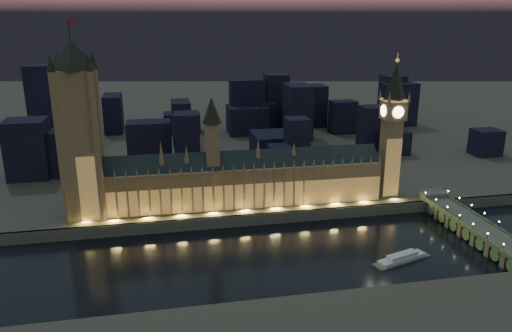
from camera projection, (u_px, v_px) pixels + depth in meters
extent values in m
plane|color=black|center=(265.00, 252.00, 304.30)|extent=(2000.00, 2000.00, 0.00)
cube|color=#45493F|center=(196.00, 102.00, 790.59)|extent=(2000.00, 960.00, 8.00)
cube|color=#4D4D4C|center=(253.00, 220.00, 341.55)|extent=(2000.00, 2.50, 8.00)
cube|color=olive|center=(242.00, 185.00, 355.18)|extent=(200.26, 22.83, 28.00)
cube|color=#BF8E47|center=(244.00, 197.00, 347.04)|extent=(200.00, 0.50, 18.00)
cube|color=black|center=(241.00, 163.00, 350.17)|extent=(200.21, 19.10, 16.26)
cube|color=olive|center=(213.00, 146.00, 342.63)|extent=(9.00, 9.00, 32.00)
cone|color=black|center=(212.00, 110.00, 335.27)|extent=(13.00, 13.00, 18.00)
cube|color=olive|center=(94.00, 200.00, 326.66)|extent=(1.20, 1.20, 28.00)
cone|color=olive|center=(92.00, 176.00, 322.22)|extent=(2.00, 2.00, 6.00)
cube|color=olive|center=(105.00, 200.00, 327.99)|extent=(1.20, 1.20, 28.00)
cone|color=olive|center=(103.00, 175.00, 323.54)|extent=(2.00, 2.00, 6.00)
cube|color=olive|center=(116.00, 199.00, 329.31)|extent=(1.20, 1.20, 28.00)
cone|color=olive|center=(114.00, 174.00, 324.87)|extent=(2.00, 2.00, 6.00)
cube|color=olive|center=(128.00, 198.00, 330.64)|extent=(1.20, 1.20, 28.00)
cone|color=olive|center=(126.00, 174.00, 326.20)|extent=(2.00, 2.00, 6.00)
cube|color=olive|center=(139.00, 197.00, 331.97)|extent=(1.20, 1.20, 28.00)
cone|color=olive|center=(137.00, 173.00, 327.53)|extent=(2.00, 2.00, 6.00)
cube|color=olive|center=(150.00, 197.00, 333.29)|extent=(1.20, 1.20, 28.00)
cone|color=olive|center=(148.00, 172.00, 328.85)|extent=(2.00, 2.00, 6.00)
cube|color=olive|center=(160.00, 196.00, 334.62)|extent=(1.20, 1.20, 28.00)
cone|color=olive|center=(159.00, 172.00, 330.18)|extent=(2.00, 2.00, 6.00)
cube|color=olive|center=(171.00, 195.00, 335.95)|extent=(1.20, 1.20, 28.00)
cone|color=olive|center=(170.00, 171.00, 331.51)|extent=(2.00, 2.00, 6.00)
cube|color=olive|center=(182.00, 194.00, 337.28)|extent=(1.20, 1.20, 28.00)
cone|color=olive|center=(181.00, 170.00, 332.83)|extent=(2.00, 2.00, 6.00)
cube|color=olive|center=(192.00, 194.00, 338.60)|extent=(1.20, 1.20, 28.00)
cone|color=olive|center=(191.00, 170.00, 334.16)|extent=(2.00, 2.00, 6.00)
cube|color=olive|center=(203.00, 193.00, 339.93)|extent=(1.20, 1.20, 28.00)
cone|color=olive|center=(202.00, 169.00, 335.49)|extent=(2.00, 2.00, 6.00)
cube|color=olive|center=(213.00, 192.00, 341.26)|extent=(1.20, 1.20, 28.00)
cone|color=olive|center=(213.00, 168.00, 336.82)|extent=(2.00, 2.00, 6.00)
cube|color=olive|center=(224.00, 192.00, 342.59)|extent=(1.20, 1.20, 28.00)
cone|color=olive|center=(223.00, 168.00, 338.14)|extent=(2.00, 2.00, 6.00)
cube|color=olive|center=(234.00, 191.00, 343.91)|extent=(1.20, 1.20, 28.00)
cone|color=olive|center=(233.00, 167.00, 339.47)|extent=(2.00, 2.00, 6.00)
cube|color=olive|center=(244.00, 190.00, 345.24)|extent=(1.20, 1.20, 28.00)
cone|color=olive|center=(244.00, 167.00, 340.80)|extent=(2.00, 2.00, 6.00)
cube|color=olive|center=(254.00, 190.00, 346.57)|extent=(1.20, 1.20, 28.00)
cone|color=olive|center=(254.00, 166.00, 342.13)|extent=(2.00, 2.00, 6.00)
cube|color=olive|center=(264.00, 189.00, 347.90)|extent=(1.20, 1.20, 28.00)
cone|color=olive|center=(264.00, 165.00, 343.45)|extent=(2.00, 2.00, 6.00)
cube|color=olive|center=(274.00, 188.00, 349.22)|extent=(1.20, 1.20, 28.00)
cone|color=olive|center=(274.00, 165.00, 344.78)|extent=(2.00, 2.00, 6.00)
cube|color=olive|center=(284.00, 188.00, 350.55)|extent=(1.20, 1.20, 28.00)
cone|color=olive|center=(284.00, 164.00, 346.11)|extent=(2.00, 2.00, 6.00)
cube|color=olive|center=(294.00, 187.00, 351.88)|extent=(1.20, 1.20, 28.00)
cone|color=olive|center=(294.00, 164.00, 347.44)|extent=(2.00, 2.00, 6.00)
cube|color=olive|center=(304.00, 186.00, 353.21)|extent=(1.20, 1.20, 28.00)
cone|color=olive|center=(304.00, 163.00, 348.76)|extent=(2.00, 2.00, 6.00)
cube|color=olive|center=(313.00, 186.00, 354.53)|extent=(1.20, 1.20, 28.00)
cone|color=olive|center=(314.00, 163.00, 350.09)|extent=(2.00, 2.00, 6.00)
cube|color=olive|center=(323.00, 185.00, 355.86)|extent=(1.20, 1.20, 28.00)
cone|color=olive|center=(324.00, 162.00, 351.42)|extent=(2.00, 2.00, 6.00)
cube|color=olive|center=(332.00, 184.00, 357.19)|extent=(1.20, 1.20, 28.00)
cone|color=olive|center=(333.00, 161.00, 352.75)|extent=(2.00, 2.00, 6.00)
cube|color=olive|center=(342.00, 184.00, 358.52)|extent=(1.20, 1.20, 28.00)
cone|color=olive|center=(343.00, 161.00, 354.07)|extent=(2.00, 2.00, 6.00)
cube|color=olive|center=(351.00, 183.00, 359.84)|extent=(1.20, 1.20, 28.00)
cone|color=olive|center=(352.00, 160.00, 355.40)|extent=(2.00, 2.00, 6.00)
cube|color=olive|center=(361.00, 182.00, 361.17)|extent=(1.20, 1.20, 28.00)
cone|color=olive|center=(362.00, 160.00, 356.73)|extent=(2.00, 2.00, 6.00)
cube|color=olive|center=(370.00, 182.00, 362.50)|extent=(1.20, 1.20, 28.00)
cone|color=olive|center=(371.00, 159.00, 358.06)|extent=(2.00, 2.00, 6.00)
cube|color=olive|center=(379.00, 181.00, 363.82)|extent=(1.20, 1.20, 28.00)
cone|color=olive|center=(380.00, 159.00, 359.38)|extent=(2.00, 2.00, 6.00)
cone|color=olive|center=(161.00, 153.00, 337.01)|extent=(4.40, 4.40, 18.00)
cone|color=olive|center=(187.00, 154.00, 340.76)|extent=(4.40, 4.40, 14.00)
cone|color=olive|center=(258.00, 149.00, 349.75)|extent=(4.40, 4.40, 16.00)
cone|color=olive|center=(294.00, 150.00, 355.17)|extent=(4.40, 4.40, 12.00)
cube|color=olive|center=(81.00, 145.00, 325.22)|extent=(24.65, 24.65, 97.87)
cube|color=#BF8E47|center=(83.00, 190.00, 322.65)|extent=(22.00, 0.50, 44.00)
cone|color=black|center=(72.00, 55.00, 308.16)|extent=(31.68, 31.68, 18.00)
cylinder|color=black|center=(69.00, 30.00, 303.75)|extent=(0.50, 0.50, 12.00)
cube|color=red|center=(72.00, 22.00, 302.83)|extent=(4.00, 0.15, 2.50)
cylinder|color=olive|center=(61.00, 151.00, 312.86)|extent=(4.40, 4.40, 97.87)
cone|color=black|center=(50.00, 63.00, 296.98)|extent=(5.20, 5.20, 10.00)
cylinder|color=olive|center=(66.00, 142.00, 333.48)|extent=(4.40, 4.40, 97.87)
cone|color=black|center=(57.00, 60.00, 317.61)|extent=(5.20, 5.20, 10.00)
cylinder|color=olive|center=(97.00, 149.00, 316.95)|extent=(4.40, 4.40, 97.87)
cone|color=black|center=(89.00, 63.00, 301.07)|extent=(5.20, 5.20, 10.00)
cylinder|color=olive|center=(100.00, 140.00, 337.57)|extent=(4.40, 4.40, 97.87)
cone|color=black|center=(93.00, 59.00, 321.69)|extent=(5.20, 5.20, 10.00)
cube|color=olive|center=(389.00, 157.00, 371.72)|extent=(12.36, 12.36, 57.15)
cube|color=#BF8E47|center=(393.00, 168.00, 367.85)|extent=(12.00, 0.50, 44.00)
cube|color=olive|center=(393.00, 110.00, 361.28)|extent=(15.00, 15.00, 13.77)
cube|color=#F2C64C|center=(394.00, 100.00, 359.08)|extent=(15.75, 15.75, 1.20)
cone|color=black|center=(396.00, 81.00, 355.08)|extent=(18.00, 18.00, 26.00)
sphere|color=#F2C64C|center=(397.00, 60.00, 350.81)|extent=(2.80, 2.80, 2.80)
cylinder|color=#F2C64C|center=(398.00, 57.00, 350.07)|extent=(0.40, 0.40, 5.00)
cylinder|color=#FFF2BF|center=(398.00, 112.00, 354.02)|extent=(8.40, 0.50, 8.40)
cylinder|color=#FFF2BF|center=(389.00, 108.00, 368.55)|extent=(8.40, 0.50, 8.40)
cylinder|color=#FFF2BF|center=(383.00, 111.00, 359.84)|extent=(0.50, 8.40, 8.40)
cylinder|color=#FFF2BF|center=(403.00, 110.00, 362.72)|extent=(0.50, 8.40, 8.40)
cone|color=olive|center=(389.00, 97.00, 349.66)|extent=(2.60, 2.60, 8.00)
cone|color=olive|center=(380.00, 94.00, 363.72)|extent=(2.60, 2.60, 8.00)
cone|color=olive|center=(409.00, 97.00, 352.44)|extent=(2.60, 2.60, 8.00)
cone|color=olive|center=(399.00, 93.00, 366.51)|extent=(2.60, 2.60, 8.00)
cube|color=#4D4D4C|center=(478.00, 226.00, 317.50)|extent=(18.82, 100.00, 1.60)
cube|color=#436C55|center=(466.00, 225.00, 315.41)|extent=(0.80, 100.00, 1.60)
cube|color=#436C55|center=(491.00, 223.00, 318.76)|extent=(0.80, 100.00, 1.60)
cube|color=#4D4D4C|center=(433.00, 197.00, 369.28)|extent=(18.82, 12.00, 9.50)
cylinder|color=black|center=(503.00, 248.00, 281.40)|extent=(0.30, 0.30, 4.40)
sphere|color=#FFD88C|center=(504.00, 244.00, 280.72)|extent=(1.00, 1.00, 1.00)
cube|color=#4D4D4C|center=(499.00, 249.00, 298.92)|extent=(16.93, 4.00, 9.50)
cylinder|color=black|center=(487.00, 237.00, 294.79)|extent=(0.30, 0.30, 4.40)
sphere|color=#FFD88C|center=(488.00, 234.00, 294.12)|extent=(1.00, 1.00, 1.00)
cube|color=#4D4D4C|center=(484.00, 238.00, 312.32)|extent=(16.93, 4.00, 9.50)
cylinder|color=black|center=(473.00, 227.00, 308.18)|extent=(0.30, 0.30, 4.40)
sphere|color=#FFD88C|center=(473.00, 224.00, 307.51)|extent=(1.00, 1.00, 1.00)
cylinder|color=black|center=(499.00, 225.00, 311.53)|extent=(0.30, 0.30, 4.40)
sphere|color=#FFD88C|center=(499.00, 222.00, 310.86)|extent=(1.00, 1.00, 1.00)
cube|color=#4D4D4C|center=(470.00, 229.00, 325.71)|extent=(16.93, 4.00, 9.50)
cylinder|color=black|center=(459.00, 218.00, 321.58)|extent=(0.30, 0.30, 4.40)
sphere|color=#FFD88C|center=(460.00, 215.00, 320.90)|extent=(1.00, 1.00, 1.00)
cylinder|color=black|center=(484.00, 216.00, 324.92)|extent=(0.30, 0.30, 4.40)
sphere|color=#FFD88C|center=(485.00, 213.00, 324.25)|extent=(1.00, 1.00, 1.00)
cube|color=#4D4D4C|center=(458.00, 221.00, 339.10)|extent=(16.93, 4.00, 9.50)
cylinder|color=black|center=(447.00, 210.00, 334.97)|extent=(0.30, 0.30, 4.40)
sphere|color=#FFD88C|center=(448.00, 207.00, 334.29)|extent=(1.00, 1.00, 1.00)
cylinder|color=black|center=(471.00, 208.00, 338.32)|extent=(0.30, 0.30, 4.40)
sphere|color=#FFD88C|center=(472.00, 205.00, 337.64)|extent=(1.00, 1.00, 1.00)
cube|color=#4D4D4C|center=(446.00, 213.00, 352.49)|extent=(16.93, 4.00, 9.50)
cylinder|color=black|center=(436.00, 203.00, 348.36)|extent=(0.30, 0.30, 4.40)
sphere|color=#FFD88C|center=(436.00, 200.00, 347.68)|extent=(1.00, 1.00, 1.00)
cylinder|color=black|center=(459.00, 201.00, 351.71)|extent=(0.30, 0.30, 4.40)
sphere|color=#FFD88C|center=(460.00, 198.00, 351.03)|extent=(1.00, 1.00, 1.00)
cube|color=#4D4D4C|center=(435.00, 205.00, 365.88)|extent=(16.93, 4.00, 9.50)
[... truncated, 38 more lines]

